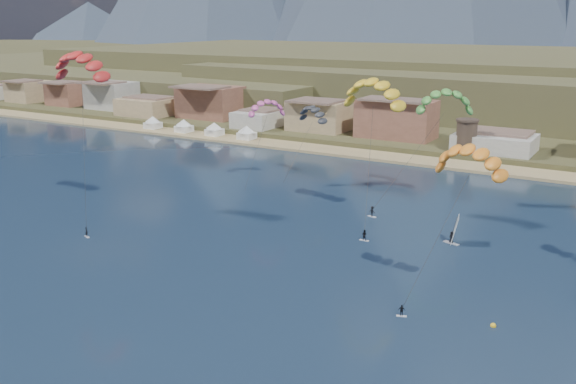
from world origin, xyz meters
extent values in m
plane|color=black|center=(0.00, 0.00, 0.00)|extent=(2400.00, 2400.00, 0.00)
cube|color=tan|center=(0.00, 106.00, 0.25)|extent=(2200.00, 12.00, 0.90)
cube|color=brown|center=(-200.00, 200.00, 7.00)|extent=(280.00, 130.00, 10.00)
cube|color=brown|center=(-40.00, 260.00, 11.00)|extent=(380.00, 170.00, 18.00)
cylinder|color=#47382D|center=(5.00, 114.00, 6.00)|extent=(5.20, 5.20, 8.00)
cylinder|color=#47382D|center=(5.00, 114.00, 10.30)|extent=(5.82, 5.82, 0.60)
cube|color=white|center=(-95.00, 106.00, 1.70)|extent=(4.50, 4.50, 2.00)
pyramid|color=white|center=(-95.00, 106.00, 4.70)|extent=(6.40, 6.40, 2.00)
cube|color=white|center=(-82.00, 106.00, 1.70)|extent=(4.50, 4.50, 2.00)
pyramid|color=white|center=(-82.00, 106.00, 4.70)|extent=(6.40, 6.40, 2.00)
cube|color=white|center=(-70.00, 106.00, 1.70)|extent=(4.50, 4.50, 2.00)
pyramid|color=white|center=(-70.00, 106.00, 4.70)|extent=(6.40, 6.40, 2.00)
cube|color=white|center=(-58.00, 106.00, 1.70)|extent=(4.50, 4.50, 2.00)
pyramid|color=white|center=(-58.00, 106.00, 4.70)|extent=(6.40, 6.40, 2.00)
cube|color=silver|center=(-33.12, 21.44, 0.05)|extent=(1.50, 0.97, 0.10)
imported|color=black|center=(-33.12, 21.44, 0.93)|extent=(0.72, 0.61, 1.67)
cylinder|color=#262626|center=(-37.42, 26.14, 13.17)|extent=(0.05, 0.05, 27.36)
cube|color=silver|center=(7.83, 43.56, 0.05)|extent=(1.58, 0.49, 0.10)
imported|color=black|center=(7.83, 43.56, 1.01)|extent=(0.89, 0.69, 1.81)
cylinder|color=#262626|center=(6.15, 48.44, 11.02)|extent=(0.05, 0.05, 22.27)
cube|color=silver|center=(23.08, 20.53, 0.04)|extent=(1.33, 0.80, 0.09)
imported|color=black|center=(23.08, 20.53, 0.82)|extent=(0.94, 0.64, 1.47)
cylinder|color=#262626|center=(25.67, 24.03, 9.06)|extent=(0.05, 0.05, 18.43)
cube|color=silver|center=(3.79, 56.24, 0.06)|extent=(1.77, 0.91, 0.11)
imported|color=black|center=(3.79, 56.24, 1.09)|extent=(1.40, 1.01, 1.95)
cylinder|color=#262626|center=(7.98, 62.89, 9.80)|extent=(0.05, 0.05, 23.25)
cylinder|color=#262626|center=(-25.80, 62.75, 7.75)|extent=(0.04, 0.04, 16.92)
cylinder|color=#262626|center=(-19.82, 72.48, 6.72)|extent=(0.04, 0.04, 15.13)
cube|color=silver|center=(20.65, 49.56, 0.07)|extent=(2.78, 1.65, 0.13)
imported|color=black|center=(20.65, 49.56, 1.10)|extent=(1.09, 0.90, 1.92)
cube|color=white|center=(21.10, 49.56, 2.48)|extent=(1.97, 3.08, 4.60)
sphere|color=yellow|center=(33.50, 23.55, 0.12)|extent=(0.70, 0.70, 0.70)
camera|label=1|loc=(47.26, -47.99, 35.63)|focal=39.49mm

